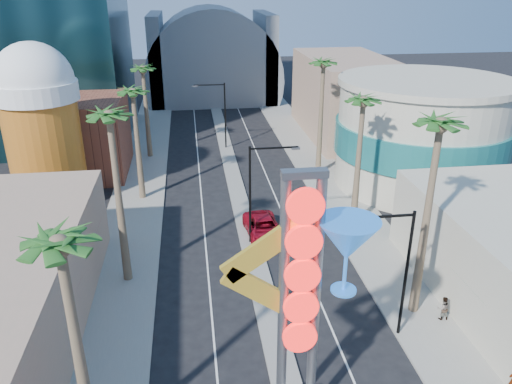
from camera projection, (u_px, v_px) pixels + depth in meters
name	position (u px, v px, depth m)	size (l,w,h in m)	color
sidewalk_west	(142.00, 179.00, 51.66)	(5.00, 100.00, 0.15)	gray
sidewalk_east	(320.00, 170.00, 54.01)	(5.00, 100.00, 0.15)	gray
median	(230.00, 164.00, 55.57)	(1.60, 84.00, 0.15)	gray
brick_filler_west	(77.00, 136.00, 52.04)	(10.00, 10.00, 8.00)	brown
filler_east	(346.00, 97.00, 64.71)	(10.00, 20.00, 10.00)	tan
beer_mug	(41.00, 121.00, 43.11)	(7.00, 7.00, 14.50)	#A86616
turquoise_building	(421.00, 134.00, 48.47)	(16.60, 16.60, 10.60)	#BBB39E
canopy	(212.00, 73.00, 84.84)	(22.00, 16.00, 22.00)	slate
neon_sign	(319.00, 286.00, 20.92)	(6.53, 2.60, 12.55)	gray
streetlight_0	(257.00, 186.00, 37.35)	(3.79, 0.25, 8.00)	black
streetlight_1	(220.00, 109.00, 59.06)	(3.79, 0.25, 8.00)	black
streetlight_2	(399.00, 264.00, 27.21)	(3.45, 0.25, 8.00)	black
palm_0	(62.00, 260.00, 17.79)	(2.40, 2.40, 11.70)	brown
palm_1	(110.00, 128.00, 30.18)	(2.40, 2.40, 12.70)	brown
palm_2	(133.00, 99.00, 43.46)	(2.40, 2.40, 11.20)	brown
palm_3	(143.00, 75.00, 54.38)	(2.40, 2.40, 11.20)	brown
palm_5	(439.00, 139.00, 26.77)	(2.40, 2.40, 13.20)	brown
palm_6	(363.00, 109.00, 38.22)	(2.40, 2.40, 11.70)	brown
palm_7	(323.00, 71.00, 48.79)	(2.40, 2.40, 12.70)	brown
red_pickup	(264.00, 228.00, 39.87)	(2.63, 5.70, 1.58)	#AA0D1F
pedestrian_b	(443.00, 308.00, 30.01)	(0.74, 0.58, 1.53)	gray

